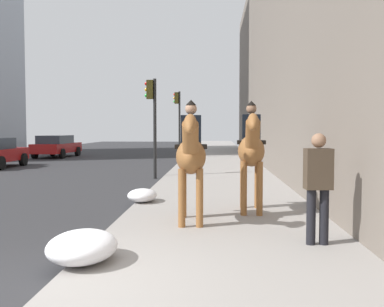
{
  "coord_description": "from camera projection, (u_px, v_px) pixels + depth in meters",
  "views": [
    {
      "loc": [
        -4.91,
        -1.91,
        1.89
      ],
      "look_at": [
        4.0,
        -1.45,
        1.4
      ],
      "focal_mm": 42.64,
      "sensor_mm": 36.0,
      "label": 1
    }
  ],
  "objects": [
    {
      "name": "traffic_light_near_curb",
      "position": [
        152.0,
        112.0,
        16.97
      ],
      "size": [
        0.2,
        0.44,
        3.74
      ],
      "color": "black",
      "rests_on": "ground"
    },
    {
      "name": "snow_pile_near",
      "position": [
        82.0,
        247.0,
        6.04
      ],
      "size": [
        1.19,
        0.92,
        0.41
      ],
      "primitive_type": "ellipsoid",
      "color": "white",
      "rests_on": "sidewalk_slab"
    },
    {
      "name": "pedestrian_greeting",
      "position": [
        318.0,
        181.0,
        6.9
      ],
      "size": [
        0.29,
        0.42,
        1.7
      ],
      "rotation": [
        0.0,
        0.0,
        0.07
      ],
      "color": "black",
      "rests_on": "sidewalk_slab"
    },
    {
      "name": "mounted_horse_far",
      "position": [
        251.0,
        149.0,
        9.58
      ],
      "size": [
        2.15,
        0.63,
        2.36
      ],
      "rotation": [
        0.0,
        0.0,
        3.1
      ],
      "color": "brown",
      "rests_on": "sidewalk_slab"
    },
    {
      "name": "mounted_horse_near",
      "position": [
        191.0,
        154.0,
        8.48
      ],
      "size": [
        2.15,
        0.62,
        2.31
      ],
      "rotation": [
        0.0,
        0.0,
        3.18
      ],
      "color": "brown",
      "rests_on": "sidewalk_slab"
    },
    {
      "name": "car_mid_lane",
      "position": [
        57.0,
        146.0,
        29.84
      ],
      "size": [
        4.6,
        2.16,
        1.44
      ],
      "rotation": [
        0.0,
        0.0,
        -0.04
      ],
      "color": "maroon",
      "rests_on": "ground"
    },
    {
      "name": "snow_pile_far",
      "position": [
        142.0,
        195.0,
        11.0
      ],
      "size": [
        0.91,
        0.7,
        0.32
      ],
      "primitive_type": "ellipsoid",
      "color": "white",
      "rests_on": "sidewalk_slab"
    },
    {
      "name": "sidewalk_slab",
      "position": [
        230.0,
        296.0,
        4.99
      ],
      "size": [
        120.0,
        4.16,
        0.12
      ],
      "primitive_type": "cube",
      "color": "gray",
      "rests_on": "ground"
    },
    {
      "name": "traffic_light_far_curb",
      "position": [
        178.0,
        114.0,
        28.03
      ],
      "size": [
        0.2,
        0.44,
        4.16
      ],
      "color": "black",
      "rests_on": "ground"
    }
  ]
}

